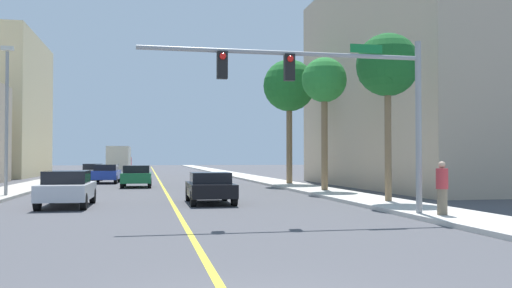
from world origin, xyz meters
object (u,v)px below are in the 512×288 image
(palm_mid, at_px, (324,83))
(car_blue, at_px, (106,173))
(pedestrian, at_px, (442,188))
(car_black, at_px, (210,187))
(car_silver, at_px, (67,188))
(palm_far, at_px, (289,87))
(car_gray, at_px, (93,171))
(car_green, at_px, (137,176))
(delivery_truck, at_px, (119,160))
(street_lamp, at_px, (7,112))
(palm_near, at_px, (387,67))
(traffic_signal_mast, at_px, (335,87))

(palm_mid, distance_m, car_blue, 19.81)
(palm_mid, relative_size, pedestrian, 4.41)
(car_blue, bearing_deg, car_black, -71.60)
(car_silver, bearing_deg, car_black, 4.77)
(palm_far, relative_size, car_gray, 1.98)
(car_green, bearing_deg, delivery_truck, 96.17)
(palm_mid, relative_size, car_blue, 1.79)
(street_lamp, xyz_separation_m, palm_near, (16.66, -6.97, 1.62))
(palm_near, distance_m, car_silver, 14.13)
(car_black, relative_size, car_green, 1.03)
(palm_near, height_order, palm_mid, palm_mid)
(street_lamp, distance_m, car_green, 11.21)
(delivery_truck, distance_m, pedestrian, 49.79)
(street_lamp, bearing_deg, palm_near, -22.69)
(palm_mid, distance_m, pedestrian, 14.47)
(palm_far, xyz_separation_m, car_blue, (-12.99, 6.01, -6.28))
(street_lamp, bearing_deg, car_gray, 84.69)
(car_gray, bearing_deg, car_green, 104.99)
(palm_mid, xyz_separation_m, pedestrian, (-0.66, -13.47, -5.24))
(traffic_signal_mast, xyz_separation_m, car_green, (-6.52, 20.56, -3.49))
(car_black, distance_m, car_gray, 27.82)
(pedestrian, bearing_deg, car_green, 99.16)
(palm_near, bearing_deg, palm_far, 89.99)
(car_blue, xyz_separation_m, pedestrian, (12.23, -27.47, 0.24))
(car_gray, relative_size, delivery_truck, 0.58)
(palm_near, relative_size, palm_far, 0.80)
(car_blue, height_order, pedestrian, pedestrian)
(palm_mid, height_order, delivery_truck, palm_mid)
(palm_far, xyz_separation_m, car_green, (-10.61, -0.23, -6.30))
(street_lamp, bearing_deg, traffic_signal_mast, -43.13)
(traffic_signal_mast, distance_m, palm_mid, 13.55)
(palm_near, height_order, car_gray, palm_near)
(street_lamp, distance_m, delivery_truck, 36.08)
(car_blue, relative_size, car_gray, 0.94)
(street_lamp, relative_size, pedestrian, 4.26)
(pedestrian, bearing_deg, car_silver, 134.42)
(car_silver, height_order, car_gray, car_silver)
(traffic_signal_mast, distance_m, delivery_truck, 48.48)
(pedestrian, bearing_deg, palm_near, 66.46)
(traffic_signal_mast, xyz_separation_m, car_silver, (-9.01, 6.41, -3.49))
(car_black, relative_size, pedestrian, 2.33)
(street_lamp, height_order, car_black, street_lamp)
(street_lamp, height_order, car_green, street_lamp)
(car_silver, bearing_deg, street_lamp, 124.32)
(street_lamp, bearing_deg, car_green, 55.40)
(pedestrian, bearing_deg, palm_far, 72.24)
(traffic_signal_mast, xyz_separation_m, delivery_truck, (-8.92, 47.59, -2.53))
(palm_mid, distance_m, palm_far, 8.03)
(street_lamp, height_order, car_gray, street_lamp)
(palm_far, distance_m, car_gray, 20.48)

